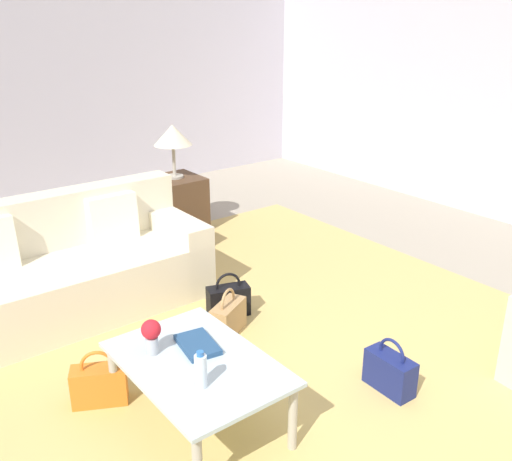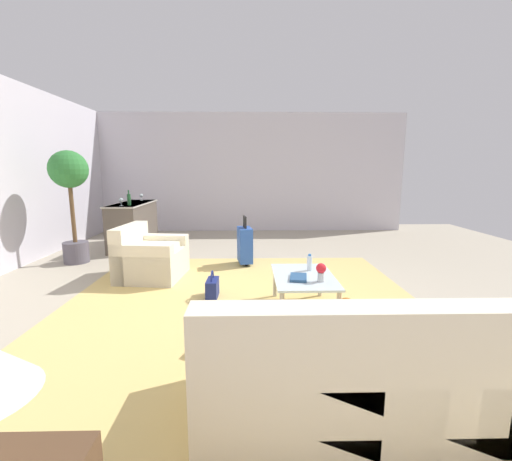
{
  "view_description": "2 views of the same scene",
  "coord_description": "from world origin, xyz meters",
  "px_view_note": "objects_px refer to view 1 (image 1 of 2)",
  "views": [
    {
      "loc": [
        1.87,
        -1.85,
        2.19
      ],
      "look_at": [
        -0.68,
        0.12,
        0.96
      ],
      "focal_mm": 40.0,
      "sensor_mm": 36.0,
      "label": 1
    },
    {
      "loc": [
        -4.18,
        0.13,
        1.62
      ],
      "look_at": [
        -0.69,
        0.06,
        1.01
      ],
      "focal_mm": 24.0,
      "sensor_mm": 36.0,
      "label": 2
    }
  ],
  "objects_px": {
    "handbag_black": "(228,300)",
    "side_table": "(176,204)",
    "coffee_table_book": "(198,345)",
    "table_lamp": "(173,136)",
    "handbag_navy": "(390,372)",
    "handbag_tan": "(228,318)",
    "water_bottle": "(201,371)",
    "couch": "(62,274)",
    "handbag_orange": "(99,384)",
    "coffee_table": "(197,370)",
    "flower_vase": "(151,334)"
  },
  "relations": [
    {
      "from": "couch",
      "to": "flower_vase",
      "type": "bearing_deg",
      "value": -1.82
    },
    {
      "from": "table_lamp",
      "to": "handbag_navy",
      "type": "relative_size",
      "value": 1.55
    },
    {
      "from": "couch",
      "to": "water_bottle",
      "type": "height_order",
      "value": "couch"
    },
    {
      "from": "handbag_navy",
      "to": "couch",
      "type": "bearing_deg",
      "value": -151.64
    },
    {
      "from": "side_table",
      "to": "coffee_table",
      "type": "bearing_deg",
      "value": -28.18
    },
    {
      "from": "couch",
      "to": "handbag_tan",
      "type": "distance_m",
      "value": 1.36
    },
    {
      "from": "coffee_table_book",
      "to": "handbag_tan",
      "type": "bearing_deg",
      "value": 143.14
    },
    {
      "from": "water_bottle",
      "to": "handbag_navy",
      "type": "distance_m",
      "value": 1.29
    },
    {
      "from": "water_bottle",
      "to": "side_table",
      "type": "height_order",
      "value": "water_bottle"
    },
    {
      "from": "coffee_table_book",
      "to": "handbag_orange",
      "type": "xyz_separation_m",
      "value": [
        -0.42,
        -0.44,
        -0.31
      ]
    },
    {
      "from": "water_bottle",
      "to": "side_table",
      "type": "bearing_deg",
      "value": 151.93
    },
    {
      "from": "handbag_orange",
      "to": "coffee_table",
      "type": "bearing_deg",
      "value": 33.75
    },
    {
      "from": "coffee_table",
      "to": "couch",
      "type": "bearing_deg",
      "value": -176.81
    },
    {
      "from": "coffee_table",
      "to": "table_lamp",
      "type": "relative_size",
      "value": 1.83
    },
    {
      "from": "flower_vase",
      "to": "side_table",
      "type": "xyz_separation_m",
      "value": [
        -2.58,
        1.65,
        -0.26
      ]
    },
    {
      "from": "couch",
      "to": "water_bottle",
      "type": "xyz_separation_m",
      "value": [
        1.99,
        -0.0,
        0.21
      ]
    },
    {
      "from": "side_table",
      "to": "handbag_tan",
      "type": "height_order",
      "value": "side_table"
    },
    {
      "from": "water_bottle",
      "to": "coffee_table",
      "type": "bearing_deg",
      "value": 153.43
    },
    {
      "from": "coffee_table_book",
      "to": "handbag_navy",
      "type": "bearing_deg",
      "value": 70.89
    },
    {
      "from": "table_lamp",
      "to": "couch",
      "type": "bearing_deg",
      "value": -57.79
    },
    {
      "from": "handbag_tan",
      "to": "water_bottle",
      "type": "bearing_deg",
      "value": -41.29
    },
    {
      "from": "side_table",
      "to": "handbag_navy",
      "type": "xyz_separation_m",
      "value": [
        3.24,
        -0.4,
        -0.16
      ]
    },
    {
      "from": "coffee_table",
      "to": "flower_vase",
      "type": "xyz_separation_m",
      "value": [
        -0.22,
        -0.15,
        0.18
      ]
    },
    {
      "from": "couch",
      "to": "coffee_table_book",
      "type": "distance_m",
      "value": 1.69
    },
    {
      "from": "handbag_black",
      "to": "flower_vase",
      "type": "bearing_deg",
      "value": -54.77
    },
    {
      "from": "water_bottle",
      "to": "table_lamp",
      "type": "distance_m",
      "value": 3.44
    },
    {
      "from": "couch",
      "to": "side_table",
      "type": "relative_size",
      "value": 3.69
    },
    {
      "from": "coffee_table",
      "to": "coffee_table_book",
      "type": "relative_size",
      "value": 3.57
    },
    {
      "from": "couch",
      "to": "flower_vase",
      "type": "xyz_separation_m",
      "value": [
        1.57,
        -0.05,
        0.24
      ]
    },
    {
      "from": "coffee_table",
      "to": "handbag_orange",
      "type": "xyz_separation_m",
      "value": [
        -0.54,
        -0.36,
        -0.24
      ]
    },
    {
      "from": "handbag_tan",
      "to": "handbag_orange",
      "type": "relative_size",
      "value": 1.0
    },
    {
      "from": "coffee_table",
      "to": "table_lamp",
      "type": "bearing_deg",
      "value": 151.82
    },
    {
      "from": "coffee_table",
      "to": "handbag_orange",
      "type": "distance_m",
      "value": 0.69
    },
    {
      "from": "flower_vase",
      "to": "table_lamp",
      "type": "height_order",
      "value": "table_lamp"
    },
    {
      "from": "coffee_table",
      "to": "table_lamp",
      "type": "distance_m",
      "value": 3.24
    },
    {
      "from": "handbag_black",
      "to": "handbag_navy",
      "type": "xyz_separation_m",
      "value": [
        1.37,
        0.24,
        0.0
      ]
    },
    {
      "from": "coffee_table",
      "to": "water_bottle",
      "type": "bearing_deg",
      "value": -26.57
    },
    {
      "from": "handbag_tan",
      "to": "handbag_orange",
      "type": "xyz_separation_m",
      "value": [
        0.18,
        -1.06,
        0.0
      ]
    },
    {
      "from": "couch",
      "to": "table_lamp",
      "type": "relative_size",
      "value": 3.85
    },
    {
      "from": "handbag_black",
      "to": "side_table",
      "type": "bearing_deg",
      "value": 161.05
    },
    {
      "from": "side_table",
      "to": "handbag_orange",
      "type": "bearing_deg",
      "value": -39.38
    },
    {
      "from": "coffee_table",
      "to": "handbag_black",
      "type": "bearing_deg",
      "value": 137.36
    },
    {
      "from": "handbag_navy",
      "to": "handbag_tan",
      "type": "bearing_deg",
      "value": -160.83
    },
    {
      "from": "water_bottle",
      "to": "handbag_orange",
      "type": "relative_size",
      "value": 0.57
    },
    {
      "from": "coffee_table",
      "to": "side_table",
      "type": "height_order",
      "value": "side_table"
    },
    {
      "from": "coffee_table_book",
      "to": "table_lamp",
      "type": "xyz_separation_m",
      "value": [
        -2.68,
        1.42,
        0.58
      ]
    },
    {
      "from": "coffee_table",
      "to": "side_table",
      "type": "bearing_deg",
      "value": 151.82
    },
    {
      "from": "side_table",
      "to": "couch",
      "type": "bearing_deg",
      "value": -57.79
    },
    {
      "from": "handbag_navy",
      "to": "water_bottle",
      "type": "bearing_deg",
      "value": -101.19
    },
    {
      "from": "flower_vase",
      "to": "handbag_navy",
      "type": "relative_size",
      "value": 0.57
    }
  ]
}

